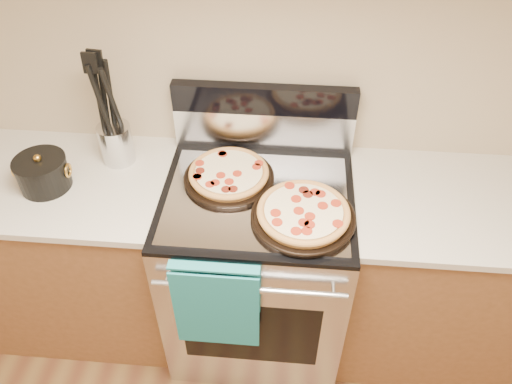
# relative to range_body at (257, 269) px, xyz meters

# --- Properties ---
(wall_back) EXTENTS (4.00, 0.00, 4.00)m
(wall_back) POSITION_rel_range_body_xyz_m (0.00, 0.35, 0.90)
(wall_back) COLOR #C7B290
(wall_back) RESTS_ON ground
(range_body) EXTENTS (0.76, 0.68, 0.90)m
(range_body) POSITION_rel_range_body_xyz_m (0.00, 0.00, 0.00)
(range_body) COLOR #B7B7BC
(range_body) RESTS_ON ground
(oven_window) EXTENTS (0.56, 0.01, 0.40)m
(oven_window) POSITION_rel_range_body_xyz_m (0.00, -0.34, 0.00)
(oven_window) COLOR black
(oven_window) RESTS_ON range_body
(cooktop) EXTENTS (0.76, 0.68, 0.02)m
(cooktop) POSITION_rel_range_body_xyz_m (0.00, 0.00, 0.46)
(cooktop) COLOR black
(cooktop) RESTS_ON range_body
(backsplash_lower) EXTENTS (0.76, 0.06, 0.18)m
(backsplash_lower) POSITION_rel_range_body_xyz_m (0.00, 0.31, 0.56)
(backsplash_lower) COLOR silver
(backsplash_lower) RESTS_ON cooktop
(backsplash_upper) EXTENTS (0.76, 0.06, 0.12)m
(backsplash_upper) POSITION_rel_range_body_xyz_m (0.00, 0.31, 0.71)
(backsplash_upper) COLOR black
(backsplash_upper) RESTS_ON backsplash_lower
(oven_handle) EXTENTS (0.70, 0.03, 0.03)m
(oven_handle) POSITION_rel_range_body_xyz_m (0.00, -0.38, 0.35)
(oven_handle) COLOR silver
(oven_handle) RESTS_ON range_body
(dish_towel) EXTENTS (0.32, 0.05, 0.42)m
(dish_towel) POSITION_rel_range_body_xyz_m (-0.12, -0.38, 0.25)
(dish_towel) COLOR teal
(dish_towel) RESTS_ON oven_handle
(foil_sheet) EXTENTS (0.70, 0.55, 0.01)m
(foil_sheet) POSITION_rel_range_body_xyz_m (0.00, -0.03, 0.47)
(foil_sheet) COLOR gray
(foil_sheet) RESTS_ON cooktop
(cabinet_left) EXTENTS (1.00, 0.62, 0.88)m
(cabinet_left) POSITION_rel_range_body_xyz_m (-0.88, 0.03, -0.01)
(cabinet_left) COLOR brown
(cabinet_left) RESTS_ON ground
(countertop_left) EXTENTS (1.02, 0.64, 0.03)m
(countertop_left) POSITION_rel_range_body_xyz_m (-0.88, 0.03, 0.45)
(countertop_left) COLOR beige
(countertop_left) RESTS_ON cabinet_left
(cabinet_right) EXTENTS (1.00, 0.62, 0.88)m
(cabinet_right) POSITION_rel_range_body_xyz_m (0.88, 0.03, -0.01)
(cabinet_right) COLOR brown
(cabinet_right) RESTS_ON ground
(countertop_right) EXTENTS (1.02, 0.64, 0.03)m
(countertop_right) POSITION_rel_range_body_xyz_m (0.88, 0.03, 0.45)
(countertop_right) COLOR beige
(countertop_right) RESTS_ON cabinet_right
(pepperoni_pizza_back) EXTENTS (0.36, 0.36, 0.05)m
(pepperoni_pizza_back) POSITION_rel_range_body_xyz_m (-0.12, 0.07, 0.50)
(pepperoni_pizza_back) COLOR #BB7339
(pepperoni_pizza_back) RESTS_ON foil_sheet
(pepperoni_pizza_front) EXTENTS (0.49, 0.49, 0.05)m
(pepperoni_pizza_front) POSITION_rel_range_body_xyz_m (0.18, -0.13, 0.50)
(pepperoni_pizza_front) COLOR #BB7339
(pepperoni_pizza_front) RESTS_ON foil_sheet
(utensil_crock) EXTENTS (0.18, 0.18, 0.17)m
(utensil_crock) POSITION_rel_range_body_xyz_m (-0.61, 0.18, 0.55)
(utensil_crock) COLOR silver
(utensil_crock) RESTS_ON countertop_left
(saucepan) EXTENTS (0.21, 0.21, 0.12)m
(saucepan) POSITION_rel_range_body_xyz_m (-0.85, -0.01, 0.52)
(saucepan) COLOR black
(saucepan) RESTS_ON countertop_left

